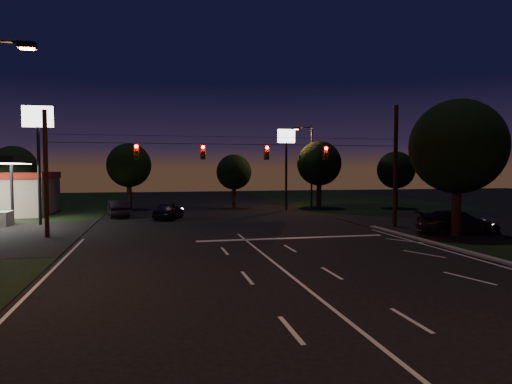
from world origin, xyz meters
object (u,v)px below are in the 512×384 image
object	(u,v)px
tree_right_near	(456,148)
car_oncoming_a	(169,211)
car_cross	(458,222)
utility_pole_right	(394,227)
car_oncoming_b	(118,208)

from	to	relation	value
tree_right_near	car_oncoming_a	xyz separation A→B (m)	(-17.76, 13.89, -4.94)
tree_right_near	car_cross	world-z (taller)	tree_right_near
utility_pole_right	car_oncoming_a	xyz separation A→B (m)	(-16.24, 9.06, 0.73)
car_oncoming_a	car_cross	distance (m)	22.76
tree_right_near	car_oncoming_b	bearing A→B (deg)	143.06
car_oncoming_b	tree_right_near	bearing A→B (deg)	133.13
utility_pole_right	car_oncoming_b	size ratio (longest dim) A/B	1.95
utility_pole_right	car_cross	xyz separation A→B (m)	(2.35, -4.07, 0.78)
car_oncoming_a	utility_pole_right	bearing A→B (deg)	170.66
car_oncoming_b	car_cross	size ratio (longest dim) A/B	0.86
tree_right_near	car_oncoming_b	world-z (taller)	tree_right_near
utility_pole_right	car_oncoming_b	distance (m)	23.78
tree_right_near	car_oncoming_a	bearing A→B (deg)	141.97
tree_right_near	car_cross	bearing A→B (deg)	42.90
utility_pole_right	car_oncoming_b	world-z (taller)	utility_pole_right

